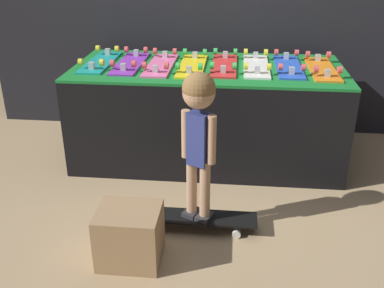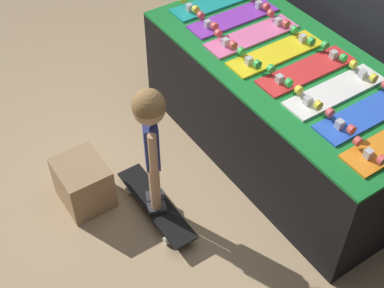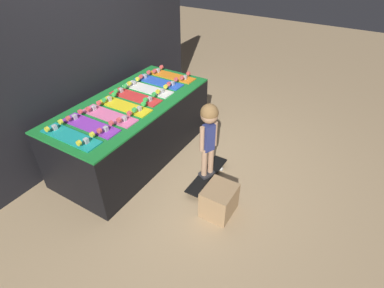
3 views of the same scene
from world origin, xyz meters
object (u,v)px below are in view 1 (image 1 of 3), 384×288
skateboard_orange_on_rack (322,68)px  skateboard_blue_on_rack (289,66)px  storage_box (130,235)px  skateboard_teal_on_rack (100,61)px  child (199,120)px  skateboard_on_floor (198,218)px  skateboard_pink_on_rack (161,64)px  skateboard_yellow_on_rack (192,65)px  skateboard_white_on_rack (256,65)px  skateboard_purple_on_rack (130,62)px  skateboard_red_on_rack (224,64)px

skateboard_orange_on_rack → skateboard_blue_on_rack: bearing=171.2°
storage_box → skateboard_teal_on_rack: bearing=110.5°
skateboard_blue_on_rack → skateboard_orange_on_rack: size_ratio=1.00×
skateboard_orange_on_rack → child: size_ratio=0.73×
skateboard_teal_on_rack → skateboard_blue_on_rack: (1.50, 0.01, 0.00)m
skateboard_orange_on_rack → skateboard_on_floor: size_ratio=0.92×
skateboard_pink_on_rack → skateboard_yellow_on_rack: 0.25m
child → skateboard_teal_on_rack: bearing=153.9°
skateboard_orange_on_rack → skateboard_pink_on_rack: bearing=-179.3°
skateboard_orange_on_rack → skateboard_on_floor: 1.54m
skateboard_yellow_on_rack → skateboard_blue_on_rack: (0.75, 0.05, 0.00)m
child → skateboard_pink_on_rack: bearing=135.1°
skateboard_yellow_on_rack → skateboard_on_floor: skateboard_yellow_on_rack is taller
skateboard_on_floor → storage_box: size_ratio=2.12×
storage_box → child: bearing=43.3°
skateboard_white_on_rack → skateboard_blue_on_rack: 0.25m
skateboard_white_on_rack → skateboard_purple_on_rack: bearing=-179.1°
skateboard_white_on_rack → storage_box: skateboard_white_on_rack is taller
skateboard_white_on_rack → skateboard_on_floor: skateboard_white_on_rack is taller
skateboard_yellow_on_rack → skateboard_red_on_rack: 0.25m
skateboard_red_on_rack → skateboard_orange_on_rack: 0.75m
skateboard_red_on_rack → skateboard_blue_on_rack: bearing=1.4°
skateboard_yellow_on_rack → skateboard_teal_on_rack: bearing=176.8°
skateboard_white_on_rack → storage_box: size_ratio=1.95×
skateboard_pink_on_rack → skateboard_on_floor: size_ratio=0.92×
skateboard_purple_on_rack → skateboard_red_on_rack: bearing=1.0°
skateboard_orange_on_rack → skateboard_purple_on_rack: bearing=179.5°
skateboard_teal_on_rack → skateboard_purple_on_rack: (0.25, -0.01, 0.00)m
skateboard_on_floor → skateboard_red_on_rack: bearing=84.4°
skateboard_purple_on_rack → skateboard_white_on_rack: bearing=0.9°
skateboard_white_on_rack → skateboard_blue_on_rack: same height
skateboard_pink_on_rack → child: 1.11m
skateboard_on_floor → storage_box: storage_box is taller
skateboard_pink_on_rack → skateboard_orange_on_rack: 1.25m
skateboard_pink_on_rack → skateboard_yellow_on_rack: size_ratio=1.00×
skateboard_white_on_rack → skateboard_orange_on_rack: (0.50, -0.03, 0.00)m
child → storage_box: 0.77m
skateboard_pink_on_rack → skateboard_on_floor: 1.33m
skateboard_white_on_rack → storage_box: 1.72m
skateboard_yellow_on_rack → skateboard_white_on_rack: same height
skateboard_blue_on_rack → storage_box: (-0.97, -1.43, -0.63)m
skateboard_pink_on_rack → storage_box: 1.52m
skateboard_purple_on_rack → skateboard_yellow_on_rack: 0.50m
skateboard_teal_on_rack → skateboard_pink_on_rack: same height
skateboard_red_on_rack → skateboard_orange_on_rack: size_ratio=1.00×
skateboard_pink_on_rack → child: size_ratio=0.73×
skateboard_red_on_rack → skateboard_on_floor: skateboard_red_on_rack is taller
skateboard_purple_on_rack → skateboard_white_on_rack: (1.00, 0.02, 0.00)m
skateboard_pink_on_rack → child: (0.39, -1.04, -0.04)m
skateboard_purple_on_rack → skateboard_orange_on_rack: 1.50m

